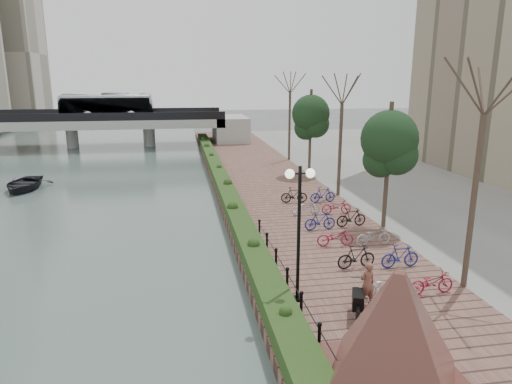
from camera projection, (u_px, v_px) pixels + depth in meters
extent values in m
plane|color=#59595B|center=(265.00, 347.00, 14.13)|extent=(220.00, 220.00, 0.00)
cube|color=#445550|center=(18.00, 185.00, 35.63)|extent=(30.00, 130.00, 0.02)
cube|color=brown|center=(275.00, 196.00, 31.46)|extent=(8.00, 75.00, 0.50)
cube|color=slate|center=(485.00, 187.00, 34.05)|extent=(24.00, 75.00, 0.50)
cube|color=#1B3714|center=(222.00, 182.00, 33.17)|extent=(1.10, 56.00, 0.60)
cylinder|color=black|center=(343.00, 380.00, 11.28)|extent=(0.10, 0.10, 0.70)
cylinder|color=black|center=(319.00, 336.00, 13.20)|extent=(0.10, 0.10, 0.70)
cylinder|color=black|center=(301.00, 303.00, 15.11)|extent=(0.10, 0.10, 0.70)
cylinder|color=black|center=(287.00, 278.00, 17.02)|extent=(0.10, 0.10, 0.70)
cylinder|color=black|center=(276.00, 258.00, 18.94)|extent=(0.10, 0.10, 0.70)
cylinder|color=black|center=(267.00, 241.00, 20.85)|extent=(0.10, 0.10, 0.70)
cylinder|color=black|center=(259.00, 228.00, 22.76)|extent=(0.10, 0.10, 0.70)
cube|color=#4B2720|center=(391.00, 384.00, 11.48)|extent=(3.82, 3.82, 0.22)
pyramid|color=#4B2720|center=(395.00, 328.00, 11.10)|extent=(5.20, 5.20, 2.92)
cylinder|color=black|center=(299.00, 235.00, 15.52)|extent=(0.12, 0.12, 4.80)
cylinder|color=black|center=(300.00, 174.00, 15.00)|extent=(0.70, 0.06, 0.06)
sphere|color=white|center=(290.00, 174.00, 14.94)|extent=(0.32, 0.32, 0.32)
sphere|color=white|center=(310.00, 173.00, 15.05)|extent=(0.32, 0.32, 0.32)
imported|color=brown|center=(367.00, 284.00, 15.57)|extent=(0.61, 0.45, 1.56)
imported|color=#ADAEB2|center=(385.00, 287.00, 16.10)|extent=(0.60, 1.71, 0.90)
imported|color=black|center=(357.00, 258.00, 18.58)|extent=(0.47, 1.66, 1.00)
imported|color=maroon|center=(336.00, 238.00, 21.08)|extent=(0.60, 1.71, 0.90)
imported|color=navy|center=(319.00, 220.00, 23.55)|extent=(0.47, 1.66, 1.00)
imported|color=#ADAEB2|center=(306.00, 207.00, 26.05)|extent=(0.60, 1.71, 0.90)
imported|color=black|center=(294.00, 195.00, 28.53)|extent=(0.47, 1.66, 1.00)
imported|color=maroon|center=(432.00, 283.00, 16.39)|extent=(0.60, 1.71, 0.90)
imported|color=navy|center=(399.00, 255.00, 18.87)|extent=(0.47, 1.66, 1.00)
imported|color=#ADAEB2|center=(373.00, 235.00, 21.37)|extent=(0.60, 1.71, 0.90)
imported|color=black|center=(352.00, 218.00, 23.84)|extent=(0.47, 1.66, 1.00)
imported|color=maroon|center=(336.00, 206.00, 26.34)|extent=(0.60, 1.71, 0.90)
imported|color=navy|center=(322.00, 194.00, 28.82)|extent=(0.47, 1.66, 1.00)
cube|color=#A6A6A1|center=(71.00, 123.00, 54.04)|extent=(36.00, 8.00, 1.00)
cube|color=black|center=(62.00, 117.00, 50.08)|extent=(36.00, 0.15, 0.90)
cube|color=black|center=(77.00, 112.00, 57.54)|extent=(36.00, 0.15, 0.90)
cylinder|color=#A6A6A1|center=(72.00, 138.00, 54.46)|extent=(1.40, 1.40, 2.50)
cylinder|color=#A6A6A1|center=(149.00, 136.00, 55.92)|extent=(1.40, 1.40, 2.50)
imported|color=white|center=(107.00, 105.00, 54.26)|extent=(2.52, 10.77, 3.00)
imported|color=black|center=(23.00, 184.00, 33.92)|extent=(3.59, 4.83, 0.96)
cube|color=#B1A694|center=(4.00, 54.00, 82.33)|extent=(12.00, 12.00, 24.00)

